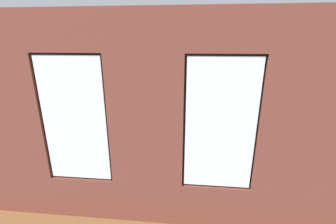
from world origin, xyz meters
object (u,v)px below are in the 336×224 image
(remote_black, at_px, (170,123))
(potted_plant_between_couches, at_px, (214,172))
(coffee_table, at_px, (176,127))
(couch_left, at_px, (269,149))
(cup_ceramic, at_px, (189,122))
(remote_silver, at_px, (161,125))
(potted_plant_foreground_right, at_px, (106,101))
(potted_plant_near_tv, at_px, (68,127))
(potted_plant_beside_window_right, at_px, (30,150))
(table_plant_small, at_px, (176,121))
(media_console, at_px, (69,130))
(couch_by_window, at_px, (141,177))
(remote_gray, at_px, (179,126))
(papasan_chair, at_px, (173,106))
(tv_flatscreen, at_px, (66,107))
(potted_plant_by_left_couch, at_px, (240,124))
(potted_plant_corner_far_left, at_px, (310,181))
(potted_plant_corner_near_left, at_px, (248,103))

(remote_black, distance_m, potted_plant_between_couches, 2.74)
(coffee_table, bearing_deg, couch_left, 155.30)
(cup_ceramic, height_order, remote_silver, cup_ceramic)
(couch_left, distance_m, potted_plant_foreground_right, 5.88)
(potted_plant_near_tv, bearing_deg, potted_plant_beside_window_right, 89.73)
(potted_plant_near_tv, bearing_deg, couch_left, -177.88)
(couch_left, distance_m, table_plant_small, 2.54)
(table_plant_small, relative_size, potted_plant_beside_window_right, 0.16)
(couch_left, xyz_separation_m, remote_black, (2.47, -1.14, 0.12))
(media_console, relative_size, potted_plant_near_tv, 0.69)
(couch_by_window, distance_m, potted_plant_beside_window_right, 2.13)
(remote_gray, relative_size, potted_plant_near_tv, 0.13)
(cup_ceramic, distance_m, remote_silver, 0.84)
(table_plant_small, distance_m, potted_plant_foreground_right, 3.37)
(remote_black, bearing_deg, potted_plant_near_tv, -116.81)
(papasan_chair, bearing_deg, potted_plant_foreground_right, 1.04)
(remote_gray, bearing_deg, remote_black, -78.01)
(remote_silver, distance_m, tv_flatscreen, 2.73)
(table_plant_small, relative_size, tv_flatscreen, 0.19)
(remote_black, xyz_separation_m, potted_plant_near_tv, (2.37, 1.32, 0.30))
(remote_gray, height_order, remote_silver, same)
(remote_black, xyz_separation_m, potted_plant_by_left_couch, (-2.07, -0.27, -0.04))
(potted_plant_corner_far_left, xyz_separation_m, potted_plant_foreground_right, (5.23, -4.49, 0.05))
(papasan_chair, bearing_deg, cup_ceramic, 108.95)
(remote_gray, bearing_deg, potted_plant_between_couches, 64.75)
(remote_silver, bearing_deg, potted_plant_corner_near_left, -90.01)
(couch_left, bearing_deg, tv_flatscreen, -92.96)
(couch_by_window, xyz_separation_m, table_plant_small, (-0.48, -2.49, 0.23))
(coffee_table, height_order, potted_plant_near_tv, potted_plant_near_tv)
(remote_silver, bearing_deg, couch_by_window, 143.10)
(media_console, distance_m, tv_flatscreen, 0.68)
(potted_plant_beside_window_right, relative_size, potted_plant_between_couches, 1.88)
(remote_gray, height_order, potted_plant_between_couches, potted_plant_between_couches)
(potted_plant_beside_window_right, distance_m, potted_plant_between_couches, 3.43)
(coffee_table, bearing_deg, remote_gray, 134.74)
(remote_black, xyz_separation_m, papasan_chair, (0.06, -1.86, -0.02))
(remote_silver, bearing_deg, table_plant_small, -111.35)
(potted_plant_beside_window_right, bearing_deg, couch_left, -162.47)
(potted_plant_corner_far_left, distance_m, potted_plant_near_tv, 5.17)
(potted_plant_near_tv, bearing_deg, coffee_table, -154.09)
(table_plant_small, xyz_separation_m, remote_black, (0.18, -0.09, -0.11))
(remote_silver, bearing_deg, media_console, 59.03)
(table_plant_small, bearing_deg, potted_plant_near_tv, 25.91)
(remote_black, bearing_deg, potted_plant_corner_far_left, -11.66)
(coffee_table, height_order, papasan_chair, papasan_chair)
(couch_by_window, bearing_deg, remote_gray, -103.82)
(potted_plant_near_tv, relative_size, potted_plant_beside_window_right, 0.94)
(couch_left, distance_m, potted_plant_corner_far_left, 1.55)
(table_plant_small, bearing_deg, potted_plant_corner_far_left, 133.35)
(papasan_chair, relative_size, potted_plant_near_tv, 0.79)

